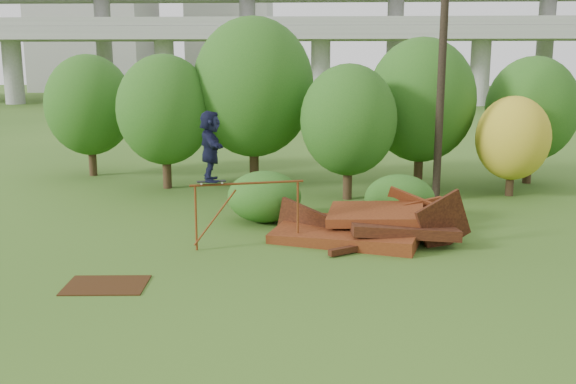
{
  "coord_description": "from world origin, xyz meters",
  "views": [
    {
      "loc": [
        0.04,
        -14.65,
        5.02
      ],
      "look_at": [
        -0.8,
        2.0,
        1.6
      ],
      "focal_mm": 40.0,
      "sensor_mm": 36.0,
      "label": 1
    }
  ],
  "objects_px": {
    "scrap_pile": "(366,228)",
    "skater": "(210,146)",
    "utility_pole": "(442,69)",
    "flat_plate": "(106,285)"
  },
  "relations": [
    {
      "from": "skater",
      "to": "flat_plate",
      "type": "bearing_deg",
      "value": 133.87
    },
    {
      "from": "flat_plate",
      "to": "utility_pole",
      "type": "height_order",
      "value": "utility_pole"
    },
    {
      "from": "scrap_pile",
      "to": "flat_plate",
      "type": "bearing_deg",
      "value": -145.98
    },
    {
      "from": "scrap_pile",
      "to": "flat_plate",
      "type": "distance_m",
      "value": 7.45
    },
    {
      "from": "scrap_pile",
      "to": "utility_pole",
      "type": "relative_size",
      "value": 0.62
    },
    {
      "from": "skater",
      "to": "utility_pole",
      "type": "distance_m",
      "value": 9.82
    },
    {
      "from": "utility_pole",
      "to": "scrap_pile",
      "type": "bearing_deg",
      "value": -118.54
    },
    {
      "from": "flat_plate",
      "to": "utility_pole",
      "type": "distance_m",
      "value": 13.95
    },
    {
      "from": "skater",
      "to": "flat_plate",
      "type": "xyz_separation_m",
      "value": [
        -1.95,
        -3.01,
        -2.8
      ]
    },
    {
      "from": "scrap_pile",
      "to": "skater",
      "type": "distance_m",
      "value": 5.03
    }
  ]
}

